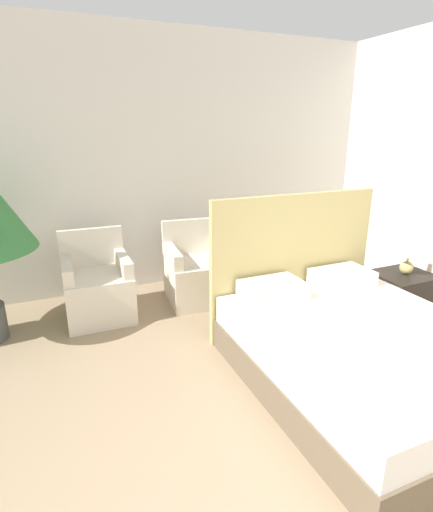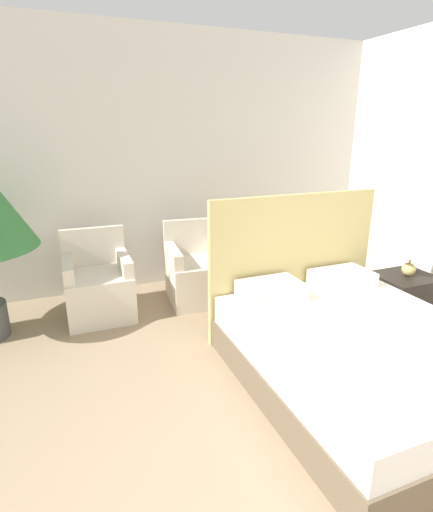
{
  "view_description": "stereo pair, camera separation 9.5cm",
  "coord_description": "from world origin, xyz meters",
  "px_view_note": "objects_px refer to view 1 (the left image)",
  "views": [
    {
      "loc": [
        -1.31,
        -0.83,
        1.85
      ],
      "look_at": [
        0.15,
        2.56,
        0.65
      ],
      "focal_mm": 28.0,
      "sensor_mm": 36.0,
      "label": 1
    },
    {
      "loc": [
        -1.22,
        -0.87,
        1.85
      ],
      "look_at": [
        0.15,
        2.56,
        0.65
      ],
      "focal_mm": 28.0,
      "sensor_mm": 36.0,
      "label": 2
    }
  ],
  "objects_px": {
    "armchair_near_window_left": "(98,290)",
    "table_lamp": "(410,247)",
    "bed": "(357,346)",
    "armchair_near_window_right": "(197,275)",
    "nightstand": "(401,296)"
  },
  "relations": [
    {
      "from": "armchair_near_window_left",
      "to": "table_lamp",
      "type": "distance_m",
      "value": 3.09
    },
    {
      "from": "armchair_near_window_left",
      "to": "nightstand",
      "type": "relative_size",
      "value": 1.56
    },
    {
      "from": "armchair_near_window_left",
      "to": "nightstand",
      "type": "bearing_deg",
      "value": -22.84
    },
    {
      "from": "armchair_near_window_left",
      "to": "table_lamp",
      "type": "bearing_deg",
      "value": -22.75
    },
    {
      "from": "armchair_near_window_right",
      "to": "nightstand",
      "type": "bearing_deg",
      "value": -30.16
    },
    {
      "from": "armchair_near_window_right",
      "to": "nightstand",
      "type": "relative_size",
      "value": 1.56
    },
    {
      "from": "bed",
      "to": "table_lamp",
      "type": "bearing_deg",
      "value": 28.74
    },
    {
      "from": "armchair_near_window_left",
      "to": "armchair_near_window_right",
      "type": "bearing_deg",
      "value": 0.86
    },
    {
      "from": "bed",
      "to": "table_lamp",
      "type": "height_order",
      "value": "bed"
    },
    {
      "from": "nightstand",
      "to": "table_lamp",
      "type": "height_order",
      "value": "table_lamp"
    },
    {
      "from": "bed",
      "to": "armchair_near_window_left",
      "type": "distance_m",
      "value": 2.49
    },
    {
      "from": "nightstand",
      "to": "table_lamp",
      "type": "distance_m",
      "value": 0.51
    },
    {
      "from": "armchair_near_window_left",
      "to": "nightstand",
      "type": "height_order",
      "value": "armchair_near_window_left"
    },
    {
      "from": "nightstand",
      "to": "table_lamp",
      "type": "bearing_deg",
      "value": -7.28
    },
    {
      "from": "armchair_near_window_left",
      "to": "table_lamp",
      "type": "xyz_separation_m",
      "value": [
        2.8,
        -1.23,
        0.45
      ]
    }
  ]
}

